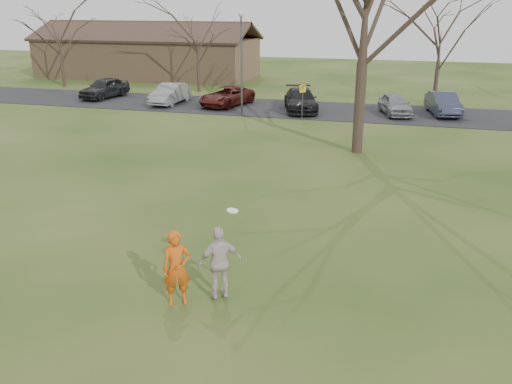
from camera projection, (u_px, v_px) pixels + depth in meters
The scene contains 14 objects.
ground at pixel (212, 305), 12.91m from camera, with size 120.00×120.00×0.00m, color #1E380F.
parking_strip at pixel (340, 111), 35.66m from camera, with size 62.00×6.50×0.04m, color black.
player_defender at pixel (177, 268), 12.72m from camera, with size 0.67×0.44×1.84m, color #C85110.
car_0 at pixel (105, 88), 40.29m from camera, with size 1.74×4.32×1.47m, color black.
car_1 at pixel (170, 94), 38.02m from camera, with size 1.47×4.22×1.39m, color gray.
car_2 at pixel (227, 96), 37.32m from camera, with size 2.12×4.59×1.28m, color #4E1612.
car_3 at pixel (301, 100), 35.55m from camera, with size 1.98×4.87×1.41m, color black.
car_4 at pixel (395, 104), 34.31m from camera, with size 1.55×3.86×1.31m, color gray.
car_5 at pixel (443, 103), 34.32m from camera, with size 1.48×4.24×1.40m, color #303349.
catching_play at pixel (220, 262), 12.86m from camera, with size 1.12×0.96×2.24m.
building at pixel (148, 56), 51.84m from camera, with size 20.60×8.50×5.14m.
lamp_post at pixel (241, 50), 33.57m from camera, with size 0.34×0.34×6.27m.
sign_yellow at pixel (302, 95), 32.95m from camera, with size 0.35×0.35×2.08m.
small_tree_row at pixel (415, 46), 37.89m from camera, with size 55.00×5.90×8.50m.
Camera 1 is at (4.00, -10.61, 6.81)m, focal length 38.18 mm.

